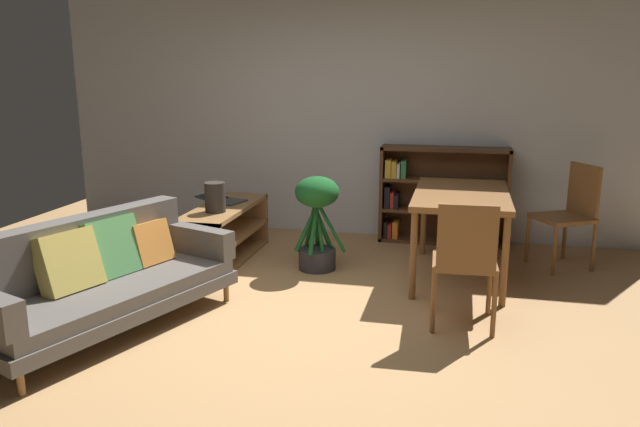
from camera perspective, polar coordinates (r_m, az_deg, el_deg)
ground_plane at (r=4.62m, az=-3.14°, el=-10.20°), size 8.16×8.16×0.00m
back_wall_panel at (r=6.89m, az=3.04°, el=9.21°), size 6.80×0.10×2.70m
fabric_couch at (r=4.72m, az=-19.88°, el=-5.48°), size 1.40×2.08×0.79m
media_console at (r=6.09m, az=-8.84°, el=-1.81°), size 0.46×1.34×0.54m
open_laptop at (r=6.21m, az=-8.98°, el=1.25°), size 0.50×0.39×0.06m
desk_speaker at (r=5.76m, az=-9.74°, el=1.50°), size 0.19×0.19×0.28m
potted_floor_plant at (r=5.67m, az=-0.27°, el=-0.16°), size 0.49×0.44×0.88m
dining_table at (r=5.54m, az=13.00°, el=1.14°), size 0.81×1.38×0.79m
dining_chair_near at (r=6.21m, az=22.28°, el=0.26°), size 0.62×0.61×0.98m
dining_chair_far at (r=4.48m, az=13.35°, el=-4.00°), size 0.47×0.47×0.95m
bookshelf at (r=6.73m, az=10.86°, el=1.75°), size 1.35×0.30×1.04m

